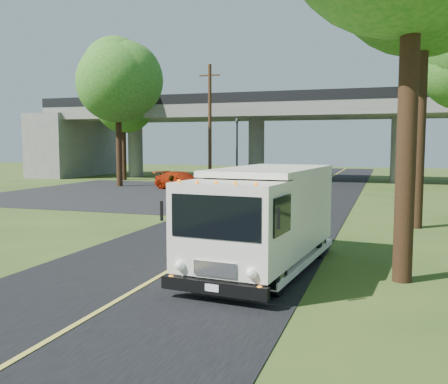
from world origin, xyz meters
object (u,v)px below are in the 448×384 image
at_px(tree_left_lot, 119,79).
at_px(traffic_signal, 237,144).
at_px(pedestrian, 171,191).
at_px(step_van, 264,215).
at_px(red_sedan, 181,181).
at_px(tree_left_far, 124,94).
at_px(utility_pole, 210,125).

bearing_deg(tree_left_lot, traffic_signal, 28.11).
relative_size(traffic_signal, pedestrian, 3.22).
bearing_deg(traffic_signal, step_van, -71.84).
distance_m(traffic_signal, pedestrian, 14.28).
bearing_deg(red_sedan, traffic_signal, -2.59).
height_order(tree_left_far, step_van, tree_left_far).
xyz_separation_m(traffic_signal, step_van, (8.21, -25.02, -1.80)).
distance_m(utility_pole, red_sedan, 5.12).
xyz_separation_m(traffic_signal, tree_left_lot, (-7.79, -4.16, 4.70)).
bearing_deg(pedestrian, traffic_signal, -88.90).
xyz_separation_m(step_van, pedestrian, (-7.44, 10.96, -0.59)).
bearing_deg(step_van, utility_pole, 118.50).
distance_m(tree_left_far, red_sedan, 12.72).
xyz_separation_m(tree_left_far, pedestrian, (11.56, -15.90, -6.64)).
bearing_deg(utility_pole, tree_left_lot, -161.03).
relative_size(step_van, pedestrian, 3.91).
bearing_deg(tree_left_lot, red_sedan, -9.67).
relative_size(utility_pole, red_sedan, 2.07).
bearing_deg(utility_pole, tree_left_far, 157.57).
bearing_deg(pedestrian, utility_pole, -81.38).
height_order(traffic_signal, tree_left_lot, tree_left_lot).
xyz_separation_m(utility_pole, pedestrian, (2.26, -12.06, -3.79)).
relative_size(tree_left_lot, red_sedan, 2.42).
distance_m(utility_pole, tree_left_far, 10.45).
height_order(tree_left_lot, pedestrian, tree_left_lot).
xyz_separation_m(tree_left_lot, pedestrian, (8.56, -9.90, -7.09)).
relative_size(tree_left_lot, tree_left_far, 1.06).
distance_m(traffic_signal, utility_pole, 2.86).
xyz_separation_m(tree_left_lot, red_sedan, (5.24, -0.89, -7.27)).
bearing_deg(tree_left_far, tree_left_lot, -63.43).
bearing_deg(step_van, red_sedan, 123.97).
relative_size(tree_left_far, red_sedan, 2.28).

